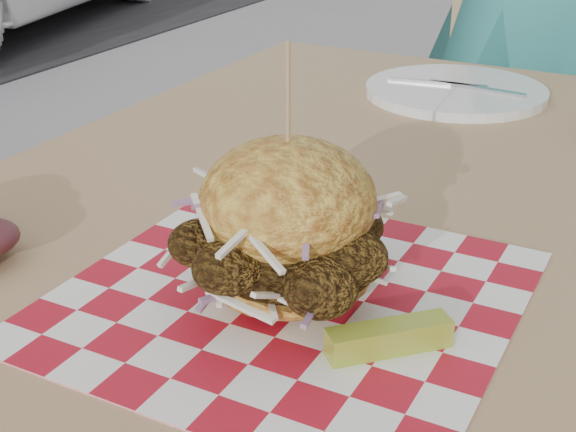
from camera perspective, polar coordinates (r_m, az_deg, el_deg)
name	(u,v)px	position (r m, az deg, el deg)	size (l,w,h in m)	color
patio_table	(347,249)	(0.92, 4.19, -2.35)	(0.80, 1.20, 0.75)	tan
patio_chair	(516,113)	(1.86, 15.93, 7.05)	(0.51, 0.52, 0.95)	tan
paper_liner	(288,296)	(0.67, 0.00, -5.74)	(0.36, 0.36, 0.00)	#B61224
sandwich	(288,232)	(0.64, 0.00, -1.13)	(0.19, 0.19, 0.21)	gold
pickle_spear	(389,338)	(0.60, 7.19, -8.58)	(0.10, 0.02, 0.02)	#A4B033
place_setting	(456,91)	(1.24, 11.85, 8.70)	(0.27, 0.27, 0.02)	white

